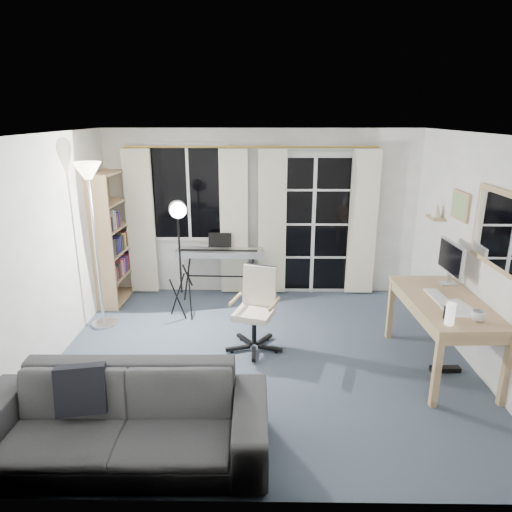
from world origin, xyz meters
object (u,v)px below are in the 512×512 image
Objects in this scene: monitor at (451,259)px; bookshelf at (110,241)px; office_chair at (257,301)px; desk at (444,308)px; torchiere_lamp at (90,197)px; keyboard_piano at (219,254)px; mug at (478,315)px; studio_light at (178,224)px; sofa at (119,406)px.

bookshelf is at bearing 160.06° from monitor.
office_chair is 0.64× the size of desk.
torchiere_lamp is at bearing 164.00° from desk.
torchiere_lamp is 1.66× the size of keyboard_piano.
office_chair is at bearing 154.68° from mug.
bookshelf is 1.50× the size of keyboard_piano.
studio_light is 2.64m from sofa.
torchiere_lamp is at bearing 111.08° from sofa.
keyboard_piano reaches higher than desk.
monitor reaches higher than mug.
studio_light is 3.46m from mug.
studio_light reaches higher than monitor.
keyboard_piano is (1.52, 0.10, -0.20)m from bookshelf.
monitor reaches higher than office_chair.
monitor is at bearing 84.21° from mug.
desk is (4.00, -1.79, -0.20)m from bookshelf.
mug is at bearing -80.91° from desk.
keyboard_piano is (1.41, 0.93, -0.98)m from torchiere_lamp.
torchiere_lamp is 1.28× the size of studio_light.
studio_light reaches higher than keyboard_piano.
keyboard_piano is 1.32× the size of office_chair.
torchiere_lamp is (0.11, -0.84, 0.78)m from bookshelf.
office_chair is (1.97, -0.50, -1.10)m from torchiere_lamp.
keyboard_piano is 0.77× the size of studio_light.
desk is (2.91, -1.14, -0.61)m from studio_light.
office_chair is at bearing -66.63° from keyboard_piano.
torchiere_lamp reaches higher than studio_light.
sofa is at bearing -164.37° from mug.
bookshelf is 4.70m from mug.
mug is (4.00, -1.46, -0.82)m from torchiere_lamp.
bookshelf is at bearing 135.02° from studio_light.
studio_light is 3.19m from monitor.
keyboard_piano is at bearing 137.28° from mug.
office_chair is 2.10m from sofa.
sofa is at bearing -152.47° from monitor.
torchiere_lamp is 3.69× the size of monitor.
sofa is at bearing -69.89° from bookshelf.
torchiere_lamp is 2.19× the size of office_chair.
torchiere_lamp is 1.07m from studio_light.
office_chair is 2.26m from mug.
keyboard_piano is 3.29m from sofa.
office_chair is at bearing 177.51° from monitor.
mug is 0.06× the size of sofa.
keyboard_piano is at bearing 80.77° from sofa.
studio_light is 1.41m from office_chair.
desk is at bearing 4.60° from office_chair.
bookshelf reaches higher than desk.
monitor is 0.24× the size of sofa.
mug is (2.03, -0.96, 0.28)m from office_chair.
mug is at bearing -27.28° from bookshelf.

